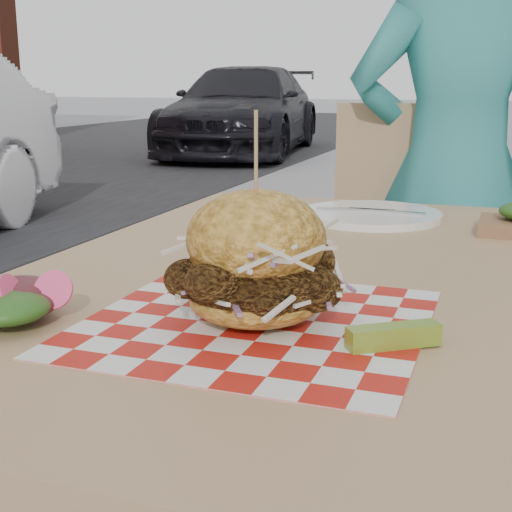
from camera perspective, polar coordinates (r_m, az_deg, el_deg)
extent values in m
imported|color=teal|center=(1.95, 15.56, 6.17)|extent=(0.64, 0.51, 1.53)
imported|color=black|center=(10.32, -1.00, 11.61)|extent=(2.24, 4.39, 1.22)
cube|color=tan|center=(1.02, 4.95, -2.01)|extent=(0.80, 1.20, 0.04)
cylinder|color=#333338|center=(1.73, -1.71, -8.36)|extent=(0.05, 0.05, 0.71)
cube|color=tan|center=(1.86, 11.18, -3.86)|extent=(0.46, 0.46, 0.04)
cube|color=tan|center=(2.00, 11.79, 4.70)|extent=(0.42, 0.08, 0.50)
cylinder|color=#333338|center=(1.80, 4.66, -12.37)|extent=(0.03, 0.03, 0.43)
cylinder|color=#333338|center=(1.79, 16.45, -13.13)|extent=(0.03, 0.03, 0.43)
cylinder|color=#333338|center=(2.12, 6.22, -8.17)|extent=(0.03, 0.03, 0.43)
cylinder|color=#333338|center=(2.11, 16.05, -8.77)|extent=(0.03, 0.03, 0.43)
cube|color=red|center=(0.78, 0.00, -5.27)|extent=(0.36, 0.36, 0.00)
ellipsoid|color=gold|center=(0.77, 0.00, -3.40)|extent=(0.15, 0.15, 0.05)
ellipsoid|color=brown|center=(0.77, 0.00, -1.97)|extent=(0.16, 0.15, 0.08)
ellipsoid|color=gold|center=(0.76, 0.00, 1.41)|extent=(0.15, 0.15, 0.11)
cylinder|color=tan|center=(0.74, 0.00, 7.25)|extent=(0.00, 0.00, 0.11)
cube|color=olive|center=(0.72, 10.95, -6.30)|extent=(0.09, 0.07, 0.02)
ellipsoid|color=#3F1419|center=(0.79, -15.87, -4.51)|extent=(0.08, 0.08, 0.03)
ellipsoid|color=#1F4B15|center=(0.82, -15.70, -3.91)|extent=(0.08, 0.08, 0.03)
ellipsoid|color=#1F4B15|center=(0.84, -17.28, -3.68)|extent=(0.08, 0.08, 0.03)
ellipsoid|color=#3F1419|center=(0.83, -19.06, -4.02)|extent=(0.08, 0.08, 0.03)
ellipsoid|color=#1F4B15|center=(0.80, -19.34, -4.63)|extent=(0.08, 0.08, 0.03)
ellipsoid|color=#1F4B15|center=(0.78, -17.74, -4.89)|extent=(0.08, 0.08, 0.03)
cylinder|color=#F9457D|center=(0.81, -15.91, -2.63)|extent=(0.05, 0.05, 0.04)
cylinder|color=white|center=(1.39, 9.15, 3.27)|extent=(0.27, 0.27, 0.01)
cube|color=silver|center=(1.39, 7.95, 3.72)|extent=(0.15, 0.03, 0.00)
cube|color=silver|center=(1.38, 10.39, 3.55)|extent=(0.15, 0.03, 0.00)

